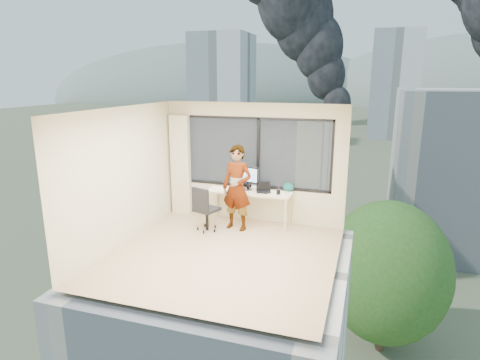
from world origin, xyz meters
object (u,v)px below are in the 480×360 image
at_px(game_console, 258,187).
at_px(desk, 249,207).
at_px(chair, 207,208).
at_px(person, 237,188).
at_px(laptop, 264,188).
at_px(handbag, 288,187).
at_px(monitor, 248,178).

bearing_deg(game_console, desk, -133.16).
bearing_deg(chair, person, 43.85).
distance_m(person, game_console, 0.67).
relative_size(person, laptop, 5.61).
relative_size(desk, person, 1.01).
bearing_deg(desk, handbag, 15.52).
height_order(desk, chair, chair).
bearing_deg(monitor, desk, -43.90).
distance_m(laptop, handbag, 0.53).
bearing_deg(person, handbag, 41.00).
xyz_separation_m(person, handbag, (0.96, 0.57, -0.05)).
bearing_deg(handbag, monitor, -178.89).
distance_m(game_console, handbag, 0.68).
bearing_deg(laptop, person, -162.78).
height_order(game_console, laptop, laptop).
bearing_deg(chair, handbag, 46.60).
height_order(monitor, handbag, monitor).
height_order(chair, person, person).
height_order(monitor, game_console, monitor).
height_order(monitor, laptop, monitor).
xyz_separation_m(monitor, handbag, (0.86, 0.12, -0.16)).
bearing_deg(handbag, game_console, 171.60).
bearing_deg(handbag, laptop, -161.88).
distance_m(desk, game_console, 0.49).
height_order(person, monitor, person).
height_order(chair, laptop, chair).
bearing_deg(monitor, laptop, -0.98).
xyz_separation_m(desk, game_console, (0.12, 0.24, 0.41)).
xyz_separation_m(game_console, laptop, (0.19, -0.24, 0.06)).
distance_m(chair, game_console, 1.26).
height_order(game_console, handbag, handbag).
xyz_separation_m(chair, game_console, (0.86, 0.88, 0.30)).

